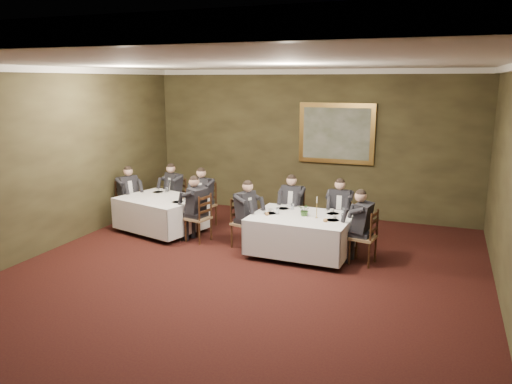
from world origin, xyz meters
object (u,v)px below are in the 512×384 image
Objects in this scene: chair_sec_backright at (205,214)px; diner_sec_endleft at (128,202)px; chair_main_backleft at (292,224)px; chair_main_endleft at (244,233)px; diner_sec_backleft at (175,199)px; painting at (336,133)px; table_main at (301,232)px; chair_main_backright at (339,230)px; diner_sec_endright at (198,217)px; centerpiece at (305,209)px; diner_main_endleft at (245,222)px; diner_main_backleft at (292,214)px; chair_main_endright at (363,248)px; chair_sec_endleft at (128,212)px; diner_main_backright at (339,219)px; chair_sec_endright at (199,228)px; diner_sec_backright at (204,204)px; table_second at (161,212)px; diner_main_endright at (363,236)px; candlestick at (317,210)px; chair_sec_backleft at (176,208)px.

chair_sec_backright is 1.80m from diner_sec_endleft.
chair_main_backleft is 1.17m from chair_main_endleft.
painting is at bearing -129.80° from diner_sec_backleft.
table_main is 1.42× the size of diner_sec_endleft.
painting is at bearing -78.60° from chair_main_backright.
centerpiece is (2.26, -0.02, 0.38)m from diner_sec_endright.
chair_main_backright is 1.00× the size of chair_sec_backright.
centerpiece is (1.22, -0.02, 0.38)m from diner_main_endleft.
diner_main_backleft is 1.16m from diner_main_endleft.
diner_sec_endleft is 5.10m from painting.
chair_sec_backright is at bearing 82.51° from chair_main_endright.
diner_sec_endleft is at bearing 0.20° from chair_main_backright.
painting is (2.20, 2.87, 1.51)m from diner_sec_endright.
chair_sec_backright is 1.00× the size of chair_sec_endleft.
diner_main_backleft is at bearing -5.66° from diner_main_backright.
centerpiece is (2.24, -0.02, 0.61)m from chair_sec_endright.
centerpiece is at bearing 107.72° from diner_sec_endleft.
diner_sec_backleft is 1.81m from chair_sec_endright.
chair_main_endleft is at bearing 155.14° from diner_sec_backright.
diner_main_backleft and diner_sec_backleft have the same top height.
table_second is 2.85m from diner_main_backleft.
chair_main_backleft and chair_main_backright have the same top height.
diner_sec_endright reaches higher than chair_sec_endleft.
chair_sec_endright is at bearing 30.35° from chair_main_backleft.
diner_main_backright and diner_sec_endright have the same top height.
diner_sec_backright is at bearing 82.65° from diner_main_endright.
chair_main_endleft is 0.74× the size of diner_main_endright.
table_second is 2.02× the size of chair_main_backleft.
diner_sec_backleft is at bearing 160.08° from centerpiece.
chair_sec_backright is at bearing -6.26° from diner_main_backright.
table_main is 1.06× the size of painting.
chair_main_backright is 2.86m from chair_sec_endright.
chair_main_backleft is at bearing 67.31° from chair_main_endright.
table_second is at bearing -81.02° from chair_main_endleft.
diner_main_endleft is at bearing 24.19° from chair_main_backright.
diner_main_endleft is at bearing 179.11° from centerpiece.
chair_sec_backright is (-3.10, 0.14, -0.23)m from diner_main_backright.
diner_sec_endleft is 3.25× the size of candlestick.
table_second is 2.10m from chair_main_endleft.
candlestick is (2.86, -1.09, 0.40)m from diner_sec_backright.
table_main is 2.78m from chair_sec_backright.
centerpiece is 3.11m from painting.
diner_main_backright is at bearing -160.27° from chair_sec_backleft.
table_second is 2.02× the size of chair_main_endright.
chair_main_backleft is 1.19m from diner_main_endleft.
diner_main_backleft reaches higher than chair_main_endright.
chair_main_endleft is 1.01m from chair_sec_endright.
painting is at bearing 91.14° from centerpiece.
diner_sec_endleft is at bearing -151.80° from painting.
diner_sec_endright is at bearing 30.13° from chair_main_backleft.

